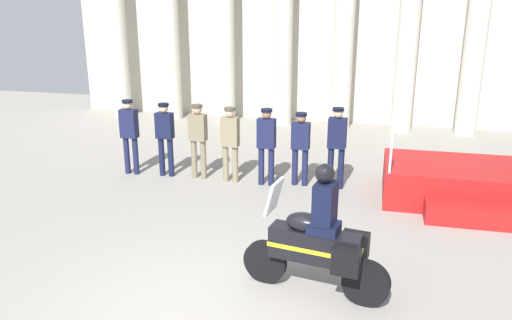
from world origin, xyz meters
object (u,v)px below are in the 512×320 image
object	(u,v)px
officer_in_row_1	(165,134)
motorcycle_with_rider	(320,242)
officer_in_row_0	(129,131)
officer_in_row_2	(198,135)
officer_in_row_4	(266,141)
officer_in_row_3	(230,139)
officer_in_row_5	(301,143)
reviewing_stand	(469,186)
officer_in_row_6	(337,142)

from	to	relation	value
officer_in_row_1	motorcycle_with_rider	bearing A→B (deg)	136.52
officer_in_row_0	officer_in_row_2	size ratio (longest dim) A/B	1.02
officer_in_row_4	officer_in_row_1	bearing A→B (deg)	1.37
officer_in_row_3	officer_in_row_4	bearing A→B (deg)	-178.20
officer_in_row_5	motorcycle_with_rider	distance (m)	4.35
officer_in_row_0	officer_in_row_3	distance (m)	2.38
reviewing_stand	officer_in_row_5	world-z (taller)	reviewing_stand
motorcycle_with_rider	officer_in_row_6	bearing A→B (deg)	-77.86
officer_in_row_6	officer_in_row_3	bearing A→B (deg)	5.76
officer_in_row_3	officer_in_row_6	xyz separation A→B (m)	(2.30, 0.12, 0.05)
officer_in_row_4	officer_in_row_6	xyz separation A→B (m)	(1.48, 0.13, 0.04)
officer_in_row_1	motorcycle_with_rider	distance (m)	5.75
officer_in_row_1	reviewing_stand	bearing A→B (deg)	-178.45
officer_in_row_2	reviewing_stand	bearing A→B (deg)	-178.85
officer_in_row_1	officer_in_row_4	size ratio (longest dim) A/B	1.00
officer_in_row_6	motorcycle_with_rider	size ratio (longest dim) A/B	0.85
officer_in_row_0	officer_in_row_2	distance (m)	1.62
officer_in_row_1	officer_in_row_4	xyz separation A→B (m)	(2.35, -0.06, -0.00)
officer_in_row_0	officer_in_row_1	world-z (taller)	officer_in_row_0
officer_in_row_4	reviewing_stand	bearing A→B (deg)	-178.35
officer_in_row_0	motorcycle_with_rider	distance (m)	6.34
officer_in_row_1	officer_in_row_5	distance (m)	3.07
officer_in_row_4	officer_in_row_5	distance (m)	0.73
officer_in_row_0	officer_in_row_5	bearing A→B (deg)	-175.15
officer_in_row_1	officer_in_row_6	bearing A→B (deg)	-176.09
officer_in_row_2	officer_in_row_6	bearing A→B (deg)	-176.24
officer_in_row_5	officer_in_row_1	bearing A→B (deg)	4.58
officer_in_row_3	officer_in_row_2	bearing A→B (deg)	-2.26
reviewing_stand	officer_in_row_6	bearing A→B (deg)	175.29
officer_in_row_1	officer_in_row_5	world-z (taller)	officer_in_row_1
officer_in_row_5	reviewing_stand	bearing A→B (deg)	178.85
officer_in_row_5	motorcycle_with_rider	bearing A→B (deg)	104.88
officer_in_row_6	officer_in_row_1	bearing A→B (deg)	3.91
motorcycle_with_rider	officer_in_row_3	bearing A→B (deg)	-49.10
officer_in_row_1	officer_in_row_6	size ratio (longest dim) A/B	0.96
officer_in_row_5	officer_in_row_6	bearing A→B (deg)	-178.77
officer_in_row_0	officer_in_row_5	world-z (taller)	officer_in_row_0
officer_in_row_2	officer_in_row_5	bearing A→B (deg)	-175.39
reviewing_stand	officer_in_row_4	distance (m)	4.19
officer_in_row_5	officer_in_row_3	bearing A→B (deg)	8.03
reviewing_stand	officer_in_row_5	size ratio (longest dim) A/B	2.06
officer_in_row_2	officer_in_row_4	world-z (taller)	officer_in_row_2
officer_in_row_5	officer_in_row_6	xyz separation A→B (m)	(0.77, -0.02, 0.09)
officer_in_row_2	officer_in_row_6	distance (m)	3.06
officer_in_row_4	motorcycle_with_rider	size ratio (longest dim) A/B	0.81
officer_in_row_6	motorcycle_with_rider	distance (m)	4.24
reviewing_stand	officer_in_row_4	bearing A→B (deg)	178.78
reviewing_stand	officer_in_row_0	distance (m)	7.37
officer_in_row_0	officer_in_row_6	xyz separation A→B (m)	(4.68, 0.11, 0.02)
officer_in_row_2	officer_in_row_6	xyz separation A→B (m)	(3.06, 0.05, 0.04)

